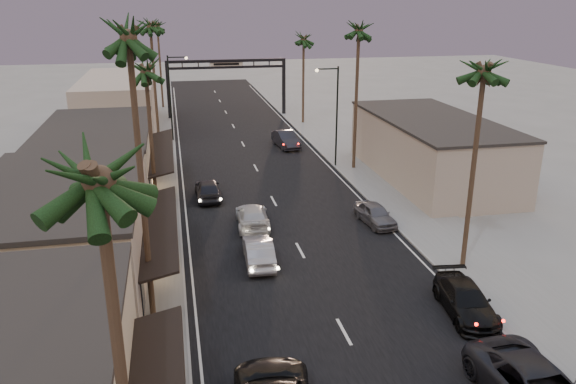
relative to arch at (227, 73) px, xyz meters
name	(u,v)px	position (x,y,z in m)	size (l,w,h in m)	color
ground	(267,189)	(0.00, -30.00, -5.53)	(200.00, 200.00, 0.00)	slate
road	(257,171)	(0.00, -25.00, -5.53)	(14.00, 120.00, 0.02)	black
sidewalk_left	(150,156)	(-9.50, -18.00, -5.47)	(5.00, 92.00, 0.12)	slate
sidewalk_right	(338,146)	(9.50, -18.00, -5.47)	(5.00, 92.00, 0.12)	slate
storefront_mid	(63,240)	(-13.00, -44.00, -2.78)	(8.00, 14.00, 5.50)	gray
storefront_far	(98,161)	(-13.00, -28.00, -3.03)	(8.00, 16.00, 5.00)	#B5A78A
storefront_dist	(120,104)	(-13.00, -5.00, -2.53)	(8.00, 20.00, 6.00)	gray
building_right	(431,150)	(14.00, -30.00, -3.03)	(8.00, 18.00, 5.00)	gray
arch	(227,73)	(0.00, 0.00, 0.00)	(15.20, 0.40, 7.27)	black
streetlight_right	(334,109)	(6.92, -25.00, -0.20)	(2.13, 0.30, 9.00)	black
streetlight_left	(172,91)	(-6.92, -12.00, -0.20)	(2.13, 0.30, 9.00)	black
palm_la	(96,161)	(-8.60, -61.00, 5.91)	(3.20, 3.20, 13.20)	#38281C
palm_lb	(128,28)	(-8.60, -48.00, 7.85)	(3.20, 3.20, 15.20)	#38281C
palm_lc	(145,64)	(-8.60, -34.00, 4.94)	(3.20, 3.20, 12.20)	#38281C
palm_ld	(150,22)	(-8.60, -15.00, 6.88)	(3.20, 3.20, 14.20)	#38281C
palm_ra	(485,63)	(8.60, -46.00, 5.91)	(3.20, 3.20, 13.20)	#38281C
palm_rb	(359,25)	(8.60, -26.00, 6.88)	(3.20, 3.20, 14.20)	#38281C
palm_rc	(304,35)	(8.60, -6.00, 4.94)	(3.20, 3.20, 12.20)	#38281C
palm_far	(157,23)	(-8.30, 8.00, 5.91)	(3.20, 3.20, 13.20)	#38281C
oncoming_silver	(259,251)	(-2.73, -43.15, -4.80)	(1.56, 4.48, 1.48)	gray
oncoming_white	(252,216)	(-2.29, -37.65, -4.80)	(2.05, 5.05, 1.47)	#ADADAD
oncoming_dgrey	(208,189)	(-4.80, -31.41, -4.76)	(1.83, 4.55, 1.55)	black
curbside_black	(465,300)	(6.20, -50.66, -4.81)	(2.03, 5.00, 1.45)	black
curbside_grey	(375,214)	(5.94, -38.83, -4.83)	(1.65, 4.11, 1.40)	#505055
curbside_far	(286,139)	(4.19, -17.17, -4.71)	(1.74, 5.00, 1.65)	black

